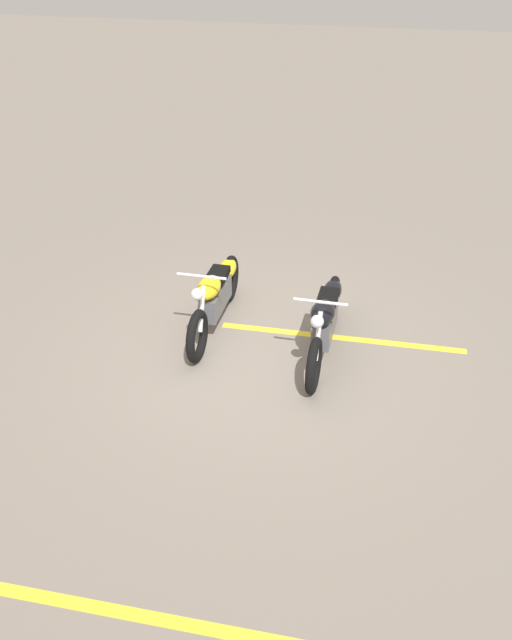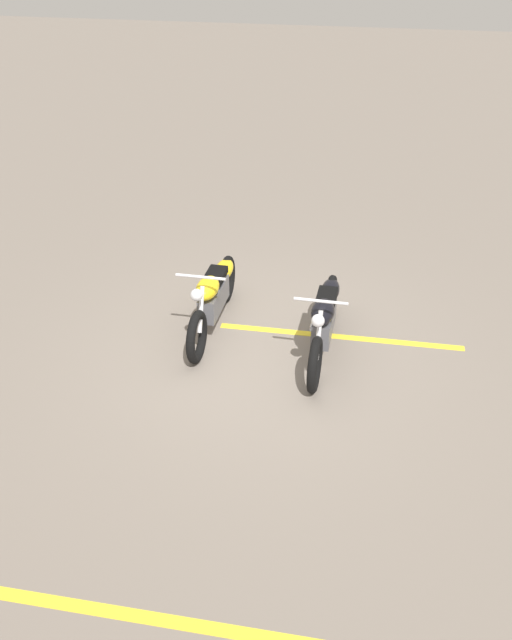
# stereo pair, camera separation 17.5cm
# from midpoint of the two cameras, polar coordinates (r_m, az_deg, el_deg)

# --- Properties ---
(ground_plane) EXTENTS (60.00, 60.00, 0.00)m
(ground_plane) POSITION_cam_midpoint_polar(r_m,az_deg,el_deg) (8.47, -0.17, -2.82)
(ground_plane) COLOR slate
(motorcycle_bright_foreground) EXTENTS (2.23, 0.62, 1.04)m
(motorcycle_bright_foreground) POSITION_cam_midpoint_polar(r_m,az_deg,el_deg) (8.82, -4.22, 2.10)
(motorcycle_bright_foreground) COLOR black
(motorcycle_bright_foreground) RESTS_ON ground
(motorcycle_dark_foreground) EXTENTS (2.23, 0.62, 1.04)m
(motorcycle_dark_foreground) POSITION_cam_midpoint_polar(r_m,az_deg,el_deg) (8.32, 5.25, 0.12)
(motorcycle_dark_foreground) COLOR black
(motorcycle_dark_foreground) RESTS_ON ground
(parking_stripe_near) EXTENTS (0.27, 3.20, 0.01)m
(parking_stripe_near) POSITION_cam_midpoint_polar(r_m,az_deg,el_deg) (8.84, 6.58, -1.42)
(parking_stripe_near) COLOR yellow
(parking_stripe_near) RESTS_ON ground
(parking_stripe_mid) EXTENTS (0.27, 3.20, 0.01)m
(parking_stripe_mid) POSITION_cam_midpoint_polar(r_m,az_deg,el_deg) (5.79, -8.63, -24.06)
(parking_stripe_mid) COLOR yellow
(parking_stripe_mid) RESTS_ON ground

